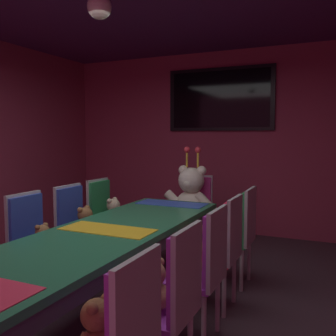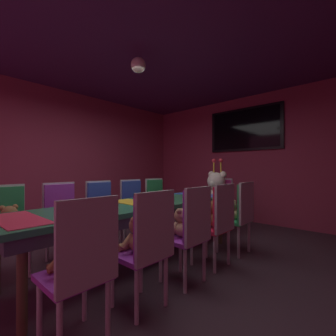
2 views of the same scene
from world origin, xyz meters
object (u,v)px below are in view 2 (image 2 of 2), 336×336
(teddy_left_3, at_px, (139,204))
(chair_right_1, at_px, (149,239))
(chair_left_3, at_px, (133,203))
(throne_chair, at_px, (221,199))
(king_teddy_bear, at_px, (216,192))
(chair_right_2, at_px, (192,226))
(chair_right_3, at_px, (219,217))
(teddy_right_3, at_px, (208,216))
(teddy_left_4, at_px, (162,200))
(chair_left_0, at_px, (6,220))
(pendant_light, at_px, (138,65))
(teddy_left_0, at_px, (9,222))
(teddy_right_4, at_px, (232,211))
(teddy_left_1, at_px, (66,214))
(wall_tv, at_px, (244,129))
(chair_left_1, at_px, (61,212))
(chair_right_0, at_px, (83,258))
(teddy_right_2, at_px, (181,224))
(chair_right_4, at_px, (241,210))
(chair_left_2, at_px, (101,207))
(teddy_right_1, at_px, (137,236))
(teddy_left_2, at_px, (107,210))
(chair_left_4, at_px, (157,199))
(banquet_table, at_px, (137,210))
(teddy_right_0, at_px, (73,254))

(teddy_left_3, height_order, chair_right_1, chair_right_1)
(chair_left_3, bearing_deg, teddy_left_3, 0.00)
(teddy_left_3, bearing_deg, throne_chair, 65.26)
(chair_right_1, height_order, king_teddy_bear, king_teddy_bear)
(teddy_left_3, bearing_deg, chair_right_2, -21.55)
(chair_right_3, height_order, throne_chair, same)
(teddy_right_3, bearing_deg, teddy_left_4, -24.06)
(chair_left_0, distance_m, chair_right_1, 1.79)
(teddy_right_3, distance_m, pendant_light, 2.17)
(teddy_left_0, distance_m, teddy_right_4, 2.71)
(chair_left_0, bearing_deg, teddy_left_3, 84.62)
(teddy_left_1, height_order, teddy_left_4, same)
(teddy_left_0, distance_m, wall_tv, 4.58)
(throne_chair, bearing_deg, chair_right_1, 17.79)
(chair_left_1, bearing_deg, throne_chair, 72.44)
(chair_left_3, height_order, chair_right_0, same)
(chair_left_0, height_order, teddy_left_3, chair_left_0)
(teddy_right_2, relative_size, chair_right_3, 0.32)
(wall_tv, bearing_deg, chair_right_4, -67.01)
(teddy_left_1, distance_m, teddy_left_3, 1.18)
(teddy_left_4, relative_size, teddy_right_2, 1.05)
(king_teddy_bear, bearing_deg, chair_right_2, 24.18)
(teddy_left_0, xyz_separation_m, chair_right_2, (1.53, 1.19, 0.00))
(teddy_right_2, relative_size, teddy_right_4, 1.14)
(chair_left_2, xyz_separation_m, teddy_right_1, (1.52, -0.58, -0.01))
(teddy_left_2, xyz_separation_m, teddy_right_4, (1.37, 1.14, 0.00))
(teddy_left_2, bearing_deg, chair_left_1, -104.95)
(teddy_left_4, xyz_separation_m, teddy_right_2, (1.39, -1.17, -0.01))
(chair_left_1, bearing_deg, teddy_left_3, 82.05)
(teddy_left_4, bearing_deg, chair_right_2, -37.28)
(throne_chair, bearing_deg, teddy_left_4, -38.13)
(teddy_left_1, xyz_separation_m, teddy_left_2, (0.01, 0.58, -0.02))
(chair_right_1, bearing_deg, teddy_left_2, -20.96)
(chair_left_4, bearing_deg, teddy_right_4, -1.17)
(chair_right_4, bearing_deg, chair_left_3, 18.12)
(chair_left_4, bearing_deg, teddy_left_2, -82.31)
(banquet_table, xyz_separation_m, teddy_left_1, (-0.69, -0.58, -0.06))
(teddy_left_2, relative_size, king_teddy_bear, 0.31)
(chair_left_3, height_order, pendant_light, pendant_light)
(teddy_left_0, distance_m, throne_chair, 3.31)
(king_teddy_bear, height_order, pendant_light, pendant_light)
(chair_left_4, distance_m, wall_tv, 2.56)
(chair_right_2, bearing_deg, teddy_right_2, 0.00)
(pendant_light, bearing_deg, teddy_left_1, -127.25)
(teddy_right_0, xyz_separation_m, teddy_right_2, (0.01, 1.15, -0.00))
(chair_left_0, distance_m, pendant_light, 2.46)
(throne_chair, bearing_deg, teddy_right_3, 24.54)
(chair_right_2, xyz_separation_m, teddy_right_4, (-0.15, 1.13, -0.03))
(teddy_left_4, relative_size, chair_right_3, 0.34)
(teddy_left_1, xyz_separation_m, teddy_left_3, (0.02, 1.18, 0.00))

